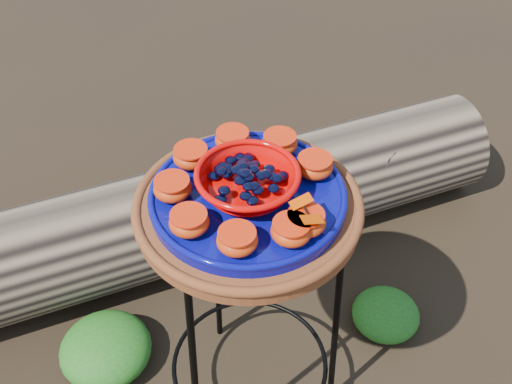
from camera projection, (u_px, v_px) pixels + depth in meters
name	position (u px, v px, depth m)	size (l,w,h in m)	color
plant_stand	(249.00, 318.00, 1.54)	(0.44, 0.44, 0.70)	black
terracotta_saucer	(248.00, 209.00, 1.29)	(0.45, 0.45, 0.04)	brown
cobalt_plate	(248.00, 198.00, 1.27)	(0.39, 0.39, 0.03)	#000265
red_bowl	(248.00, 183.00, 1.24)	(0.19, 0.19, 0.05)	#D40603
glass_gems	(247.00, 168.00, 1.21)	(0.15, 0.15, 0.03)	black
orange_half_0	(306.00, 222.00, 1.17)	(0.08, 0.08, 0.04)	red
orange_half_1	(315.00, 166.00, 1.29)	(0.08, 0.08, 0.04)	red
orange_half_2	(280.00, 143.00, 1.34)	(0.08, 0.08, 0.04)	red
orange_half_3	(233.00, 140.00, 1.35)	(0.08, 0.08, 0.04)	red
orange_half_4	(191.00, 157.00, 1.31)	(0.08, 0.08, 0.04)	red
orange_half_5	(173.00, 188.00, 1.24)	(0.08, 0.08, 0.04)	red
orange_half_6	(189.00, 222.00, 1.17)	(0.08, 0.08, 0.04)	red
orange_half_7	(237.00, 240.00, 1.14)	(0.08, 0.08, 0.04)	red
orange_half_8	(291.00, 231.00, 1.15)	(0.08, 0.08, 0.04)	red
butterfly	(307.00, 211.00, 1.15)	(0.09, 0.06, 0.02)	#D24000
driftwood_log	(230.00, 204.00, 2.09)	(1.78, 0.47, 0.33)	black
foliage_left	(105.00, 348.00, 1.81)	(0.26, 0.26, 0.13)	#105415
foliage_right	(386.00, 313.00, 1.91)	(0.20, 0.20, 0.10)	#105415
foliage_back	(161.00, 227.00, 2.13)	(0.34, 0.34, 0.17)	#105415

